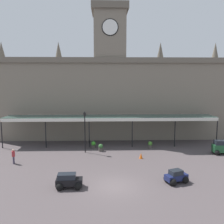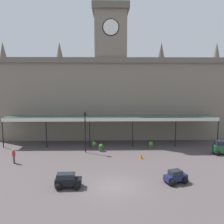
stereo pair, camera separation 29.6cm
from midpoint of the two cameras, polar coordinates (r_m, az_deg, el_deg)
The scene contains 12 objects.
ground_plane at distance 21.57m, azimuth 0.15°, elevation -17.55°, with size 140.00×140.00×0.00m, color #4D4445.
station_building at distance 38.05m, azimuth -0.76°, elevation 4.55°, with size 35.69×5.57×20.53m.
entrance_canopy at distance 33.50m, azimuth -0.60°, elevation -1.28°, with size 29.88×3.26×4.16m.
car_black_estate at distance 21.45m, azimuth -10.81°, elevation -16.18°, with size 2.28×1.60×1.27m.
car_green_van at distance 32.88m, azimuth 24.92°, elevation -7.86°, with size 2.44×1.67×1.77m.
car_navy_sedan at distance 22.79m, azimuth 14.88°, elevation -15.00°, with size 2.23×1.93×1.19m.
pedestrian_near_entrance at distance 28.74m, azimuth -23.02°, elevation -9.72°, with size 0.34×0.36×1.67m.
victorian_lamppost at distance 30.16m, azimuth -6.86°, elevation -3.71°, with size 0.30×0.30×5.33m.
traffic_cone at distance 28.56m, azimuth 6.73°, elevation -10.46°, with size 0.40×0.40×0.68m, color orange.
planter_forecourt_centre at distance 32.84m, azimuth 8.96°, elevation -7.82°, with size 0.60×0.60×0.96m.
planter_near_kerb at distance 32.56m, azimuth -4.77°, elevation -7.89°, with size 0.60×0.60×0.96m.
planter_by_canopy at distance 31.18m, azimuth -3.04°, elevation -8.58°, with size 0.60×0.60×0.96m.
Camera 1 is at (-0.79, -19.52, 9.15)m, focal length 37.79 mm.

